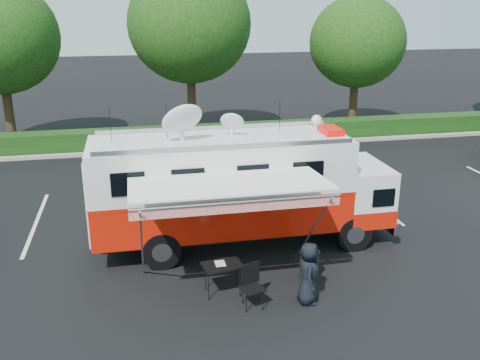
% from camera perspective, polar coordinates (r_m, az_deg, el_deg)
% --- Properties ---
extents(ground_plane, '(120.00, 120.00, 0.00)m').
position_cam_1_polar(ground_plane, '(16.55, 0.35, -6.79)').
color(ground_plane, black).
rests_on(ground_plane, ground).
extents(back_border, '(60.00, 6.14, 8.87)m').
position_cam_1_polar(back_border, '(27.92, -2.92, 14.34)').
color(back_border, '#9E998E').
rests_on(back_border, ground_plane).
extents(stall_lines, '(24.12, 5.50, 0.01)m').
position_cam_1_polar(stall_lines, '(19.18, -2.97, -3.11)').
color(stall_lines, silver).
rests_on(stall_lines, ground_plane).
extents(command_truck, '(8.95, 2.46, 4.30)m').
position_cam_1_polar(command_truck, '(15.83, 0.09, -0.79)').
color(command_truck, black).
rests_on(command_truck, ground_plane).
extents(awning, '(4.89, 2.53, 2.95)m').
position_cam_1_polar(awning, '(13.01, -1.08, -0.88)').
color(awning, white).
rests_on(awning, ground_plane).
extents(person, '(0.68, 0.88, 1.60)m').
position_cam_1_polar(person, '(13.71, 7.17, -12.77)').
color(person, black).
rests_on(person, ground_plane).
extents(folding_table, '(1.08, 0.85, 0.83)m').
position_cam_1_polar(folding_table, '(13.60, -1.89, -9.14)').
color(folding_table, black).
rests_on(folding_table, ground_plane).
extents(folding_chair, '(0.65, 0.69, 1.06)m').
position_cam_1_polar(folding_chair, '(13.20, 1.24, -10.77)').
color(folding_chair, black).
rests_on(folding_chair, ground_plane).
extents(trash_bin, '(0.55, 0.55, 0.82)m').
position_cam_1_polar(trash_bin, '(14.51, 7.40, -9.03)').
color(trash_bin, black).
rests_on(trash_bin, ground_plane).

